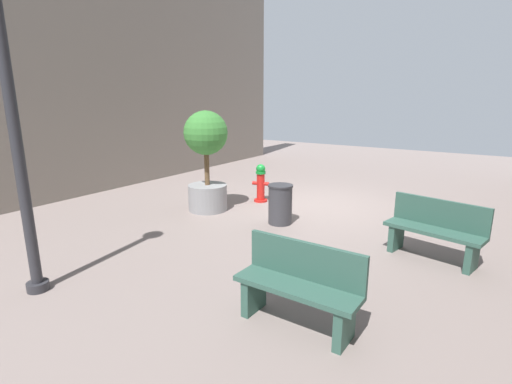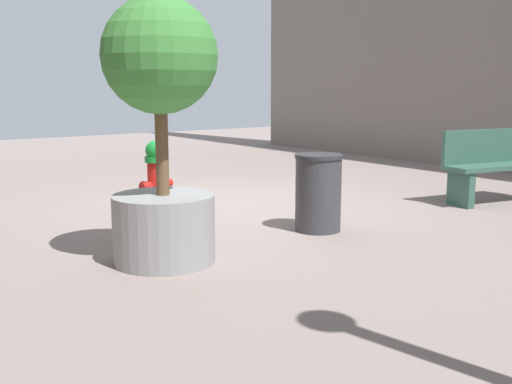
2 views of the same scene
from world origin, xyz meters
name	(u,v)px [view 2 (image 2 of 2)]	position (x,y,z in m)	size (l,w,h in m)	color
ground_plane	(235,206)	(0.00, 0.00, 0.00)	(23.40, 23.40, 0.00)	gray
fire_hydrant	(156,183)	(1.31, 0.39, 0.47)	(0.42, 0.40, 0.94)	red
bench_near	(493,165)	(-2.86, 1.79, 0.49)	(1.53, 0.74, 0.95)	#33594C
planter_tree	(161,115)	(1.91, 1.69, 1.27)	(0.97, 0.97, 2.24)	gray
trash_bin	(318,192)	(0.05, 1.61, 0.41)	(0.50, 0.50, 0.81)	#38383D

